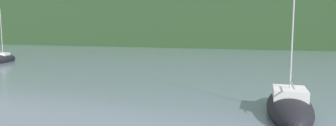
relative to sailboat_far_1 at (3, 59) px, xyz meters
The scene contains 3 objects.
wooded_hillside 102.51m from the sailboat_far_1, 58.60° to the left, with size 352.00×69.40×46.60m.
sailboat_far_1 is the anchor object (origin of this frame).
sailboat_mid_3 44.00m from the sailboat_far_1, 19.98° to the right, with size 2.77×7.45×10.17m.
Camera 1 is at (6.56, 31.65, 4.68)m, focal length 30.17 mm.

